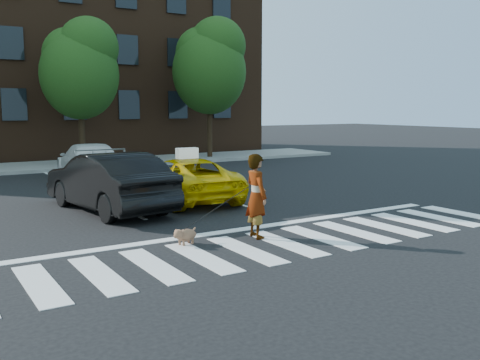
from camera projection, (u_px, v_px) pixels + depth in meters
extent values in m
plane|color=black|center=(285.00, 244.00, 11.35)|extent=(120.00, 120.00, 0.00)
cube|color=silver|center=(285.00, 243.00, 11.35)|extent=(13.00, 2.40, 0.01)
cube|color=silver|center=(245.00, 229.00, 12.70)|extent=(12.00, 0.30, 0.01)
cube|color=slate|center=(70.00, 165.00, 26.05)|extent=(30.00, 4.00, 0.15)
cube|color=#3E2516|center=(33.00, 54.00, 31.55)|extent=(26.00, 10.00, 12.00)
cylinder|color=black|center=(82.00, 130.00, 25.66)|extent=(0.28, 0.28, 3.55)
ellipsoid|color=#1A3B10|center=(80.00, 75.00, 25.30)|extent=(3.69, 3.69, 4.25)
sphere|color=#1A3B10|center=(88.00, 47.00, 25.17)|extent=(2.84, 2.84, 2.84)
sphere|color=#1A3B10|center=(70.00, 55.00, 25.21)|extent=(2.56, 2.56, 2.56)
cylinder|color=black|center=(210.00, 124.00, 29.31)|extent=(0.28, 0.28, 3.85)
ellipsoid|color=#1A3B10|center=(209.00, 72.00, 28.93)|extent=(4.00, 4.00, 4.60)
sphere|color=#1A3B10|center=(217.00, 46.00, 28.78)|extent=(3.08, 3.08, 3.08)
sphere|color=#1A3B10|center=(201.00, 53.00, 28.82)|extent=(2.77, 2.77, 2.77)
imported|color=#D7AF04|center=(184.00, 179.00, 16.54)|extent=(2.46, 4.88, 1.32)
imported|color=black|center=(109.00, 182.00, 14.82)|extent=(2.38, 5.16, 1.64)
imported|color=silver|center=(89.00, 162.00, 21.05)|extent=(2.69, 5.30, 1.47)
imported|color=#999999|center=(256.00, 196.00, 11.76)|extent=(0.51, 0.72, 1.87)
ellipsoid|color=olive|center=(186.00, 235.00, 11.25)|extent=(0.52, 0.39, 0.26)
sphere|color=olive|center=(178.00, 234.00, 11.06)|extent=(0.25, 0.25, 0.19)
sphere|color=olive|center=(176.00, 236.00, 11.01)|extent=(0.12, 0.12, 0.09)
cylinder|color=olive|center=(193.00, 230.00, 11.42)|extent=(0.14, 0.08, 0.11)
sphere|color=olive|center=(176.00, 231.00, 11.09)|extent=(0.09, 0.09, 0.07)
sphere|color=olive|center=(181.00, 232.00, 11.02)|extent=(0.09, 0.09, 0.07)
cylinder|color=olive|center=(184.00, 243.00, 11.13)|extent=(0.06, 0.06, 0.12)
cylinder|color=olive|center=(180.00, 242.00, 11.20)|extent=(0.06, 0.06, 0.12)
cylinder|color=olive|center=(193.00, 241.00, 11.34)|extent=(0.06, 0.06, 0.12)
cylinder|color=olive|center=(189.00, 240.00, 11.41)|extent=(0.06, 0.06, 0.12)
cube|color=white|center=(187.00, 153.00, 16.26)|extent=(0.66, 0.32, 0.32)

